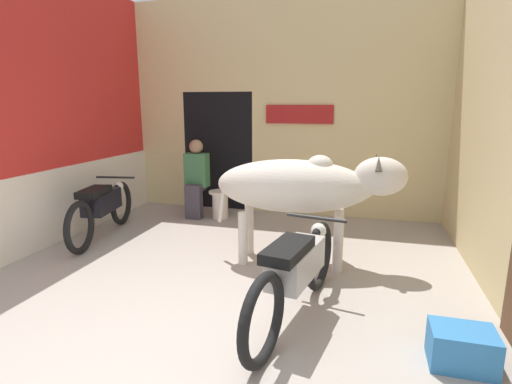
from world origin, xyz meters
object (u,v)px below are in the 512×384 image
at_px(shopkeeper_seated, 196,176).
at_px(motorcycle_far, 102,206).
at_px(crate, 462,348).
at_px(cow, 304,186).
at_px(plastic_stool, 220,204).
at_px(motorcycle_near, 296,270).

bearing_deg(shopkeeper_seated, motorcycle_far, -122.72).
xyz_separation_m(motorcycle_far, crate, (4.23, -1.77, -0.30)).
xyz_separation_m(cow, motorcycle_far, (-2.83, 0.19, -0.48)).
bearing_deg(cow, plastic_stool, 136.29).
distance_m(cow, motorcycle_near, 1.37).
bearing_deg(plastic_stool, shopkeeper_seated, -177.91).
bearing_deg(motorcycle_far, plastic_stool, 46.72).
bearing_deg(motorcycle_far, motorcycle_near, -26.23).
bearing_deg(plastic_stool, motorcycle_far, -133.28).
relative_size(motorcycle_far, plastic_stool, 4.18).
relative_size(motorcycle_far, shopkeeper_seated, 1.50).
height_order(motorcycle_far, crate, motorcycle_far).
xyz_separation_m(motorcycle_far, shopkeeper_seated, (0.84, 1.31, 0.24)).
height_order(motorcycle_near, crate, motorcycle_near).
height_order(cow, crate, cow).
bearing_deg(crate, motorcycle_near, 166.31).
bearing_deg(motorcycle_near, shopkeeper_seated, 127.53).
relative_size(plastic_stool, crate, 1.03).
bearing_deg(crate, shopkeeper_seated, 137.68).
bearing_deg(crate, motorcycle_far, 157.27).
xyz_separation_m(cow, plastic_stool, (-1.58, 1.51, -0.68)).
distance_m(cow, motorcycle_far, 2.88).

